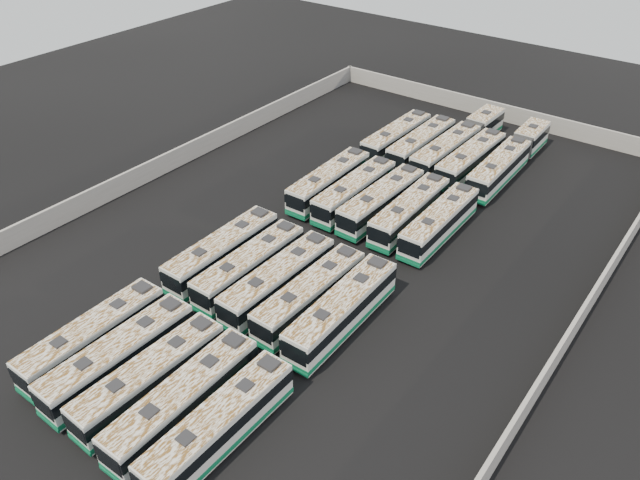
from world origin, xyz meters
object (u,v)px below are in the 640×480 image
at_px(bus_midfront_left, 250,266).
at_px(bus_midback_far_right, 439,222).
at_px(bus_midfront_far_left, 223,252).
at_px(bus_back_left, 421,144).
at_px(bus_front_center, 150,378).
at_px(bus_midback_left, 355,192).
at_px(bus_back_far_left, 396,138).
at_px(bus_midback_center, 381,201).
at_px(bus_front_far_right, 219,426).
at_px(bus_front_right, 184,401).
at_px(bus_midback_far_left, 329,182).
at_px(bus_midfront_far_right, 342,311).
at_px(bus_back_right, 470,160).
at_px(bus_front_far_left, 93,337).
at_px(bus_midfront_center, 278,281).
at_px(bus_back_center, 459,142).
at_px(bus_midback_right, 410,211).
at_px(bus_midfront_right, 310,295).
at_px(bus_back_far_right, 510,158).
at_px(bus_front_left, 119,357).

height_order(bus_midfront_left, bus_midback_far_right, bus_midfront_left).
xyz_separation_m(bus_midfront_far_left, bus_back_left, (3.22, 28.72, -0.02)).
bearing_deg(bus_front_center, bus_midback_left, 97.58).
xyz_separation_m(bus_midfront_left, bus_back_far_left, (-3.15, 28.65, 0.01)).
relative_size(bus_midback_center, bus_midback_far_right, 1.02).
distance_m(bus_front_center, bus_front_far_right, 6.45).
relative_size(bus_front_right, bus_midback_far_left, 1.01).
bearing_deg(bus_midfront_far_right, bus_back_right, 95.11).
xyz_separation_m(bus_front_far_left, bus_midfront_center, (6.46, 12.97, 0.04)).
height_order(bus_front_far_left, bus_back_center, bus_back_center).
relative_size(bus_front_far_left, bus_midfront_center, 0.97).
bearing_deg(bus_front_center, bus_midback_right, 85.15).
bearing_deg(bus_back_center, bus_midfront_right, -83.34).
relative_size(bus_midfront_right, bus_midback_far_right, 1.01).
height_order(bus_front_right, bus_back_far_right, bus_front_right).
relative_size(bus_midfront_far_left, bus_back_left, 1.01).
height_order(bus_back_far_left, bus_back_right, bus_back_right).
xyz_separation_m(bus_front_right, bus_midfront_far_right, (3.06, 13.22, 0.03)).
bearing_deg(bus_front_left, bus_midback_far_right, 72.35).
bearing_deg(bus_front_left, bus_back_center, 86.46).
xyz_separation_m(bus_midback_right, bus_back_left, (-6.23, 13.28, 0.02)).
relative_size(bus_midfront_center, bus_midfront_right, 1.02).
relative_size(bus_midfront_far_right, bus_back_far_left, 1.04).
distance_m(bus_front_left, bus_midfront_left, 13.24).
distance_m(bus_front_far_right, bus_back_left, 43.19).
xyz_separation_m(bus_midfront_far_right, bus_midback_center, (-6.29, 15.52, -0.04)).
distance_m(bus_midfront_right, bus_back_right, 28.57).
relative_size(bus_front_far_right, bus_midback_center, 0.98).
bearing_deg(bus_back_far_right, bus_front_center, -99.23).
bearing_deg(bus_front_far_left, bus_back_far_left, 89.18).
relative_size(bus_midfront_far_right, bus_midback_left, 1.04).
xyz_separation_m(bus_midfront_left, bus_back_right, (6.22, 28.62, 0.05)).
xyz_separation_m(bus_front_right, bus_midback_center, (-3.23, 28.74, -0.01)).
bearing_deg(bus_midback_right, bus_midback_far_left, 178.68).
bearing_deg(bus_back_right, bus_midback_left, -114.28).
height_order(bus_front_left, bus_back_left, bus_front_left).
height_order(bus_back_left, bus_back_far_right, bus_back_left).
relative_size(bus_front_left, bus_front_far_right, 1.02).
distance_m(bus_midfront_far_left, bus_midback_left, 15.68).
bearing_deg(bus_midfront_center, bus_midfront_left, 179.29).
xyz_separation_m(bus_midfront_left, bus_midfront_far_right, (9.41, -0.02, 0.07)).
distance_m(bus_back_far_left, bus_back_right, 9.37).
bearing_deg(bus_front_left, bus_midback_left, 90.46).
relative_size(bus_midfront_center, bus_midback_left, 1.02).
bearing_deg(bus_back_far_right, bus_front_far_right, -91.04).
bearing_deg(bus_back_far_right, bus_midback_far_right, -91.24).
bearing_deg(bus_midfront_left, bus_midfront_right, 0.30).
distance_m(bus_midfront_right, bus_midfront_far_right, 3.10).
bearing_deg(bus_midback_right, bus_front_left, -103.75).
xyz_separation_m(bus_front_right, bus_midback_right, (-0.09, 28.80, -0.03)).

